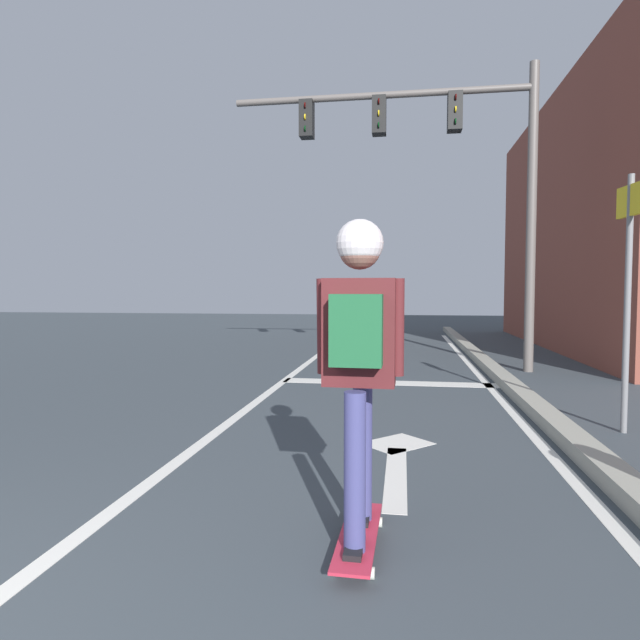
# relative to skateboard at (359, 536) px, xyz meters

# --- Properties ---
(lane_line_center) EXTENTS (0.12, 20.00, 0.01)m
(lane_line_center) POSITION_rel_skateboard_xyz_m (-1.57, 4.00, -0.07)
(lane_line_center) COLOR silver
(lane_line_center) RESTS_ON ground
(lane_line_curbside) EXTENTS (0.12, 20.00, 0.01)m
(lane_line_curbside) POSITION_rel_skateboard_xyz_m (1.47, 4.00, -0.07)
(lane_line_curbside) COLOR silver
(lane_line_curbside) RESTS_ON ground
(stop_bar) EXTENTS (3.19, 0.40, 0.01)m
(stop_bar) POSITION_rel_skateboard_xyz_m (0.02, 5.21, -0.07)
(stop_bar) COLOR silver
(stop_bar) RESTS_ON ground
(lane_arrow_stem) EXTENTS (0.16, 1.40, 0.01)m
(lane_arrow_stem) POSITION_rel_skateboard_xyz_m (0.18, 1.17, -0.07)
(lane_arrow_stem) COLOR silver
(lane_arrow_stem) RESTS_ON ground
(lane_arrow_head) EXTENTS (0.71, 0.71, 0.01)m
(lane_arrow_head) POSITION_rel_skateboard_xyz_m (0.18, 2.02, -0.07)
(lane_arrow_head) COLOR silver
(lane_arrow_head) RESTS_ON ground
(curb_strip) EXTENTS (0.24, 24.00, 0.14)m
(curb_strip) POSITION_rel_skateboard_xyz_m (1.72, 4.00, -0.00)
(curb_strip) COLOR #989789
(curb_strip) RESTS_ON ground
(skateboard) EXTENTS (0.23, 0.84, 0.09)m
(skateboard) POSITION_rel_skateboard_xyz_m (0.00, 0.00, 0.00)
(skateboard) COLOR #BC283E
(skateboard) RESTS_ON ground
(skater) EXTENTS (0.46, 0.62, 1.67)m
(skater) POSITION_rel_skateboard_xyz_m (-0.00, -0.02, 1.07)
(skater) COLOR #404179
(skater) RESTS_ON skateboard
(traffic_signal_mast) EXTENTS (5.21, 0.34, 5.19)m
(traffic_signal_mast) POSITION_rel_skateboard_xyz_m (0.80, 6.71, 3.71)
(traffic_signal_mast) COLOR #5F5854
(traffic_signal_mast) RESTS_ON ground
(street_sign_post) EXTENTS (0.10, 0.44, 2.50)m
(street_sign_post) POSITION_rel_skateboard_xyz_m (2.36, 2.74, 1.55)
(street_sign_post) COLOR slate
(street_sign_post) RESTS_ON ground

